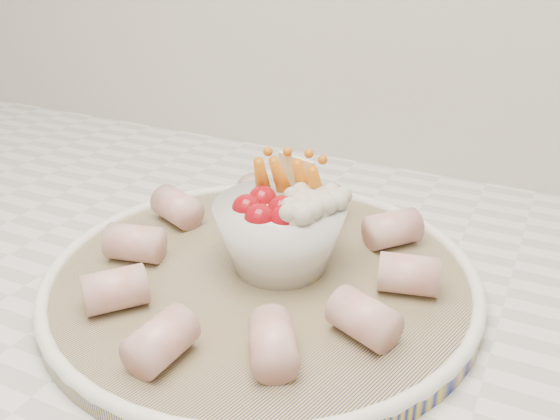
% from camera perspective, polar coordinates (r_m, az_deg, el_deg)
% --- Properties ---
extents(serving_platter, '(0.47, 0.47, 0.02)m').
position_cam_1_polar(serving_platter, '(0.56, -1.67, -6.21)').
color(serving_platter, navy).
rests_on(serving_platter, kitchen_counter).
extents(veggie_bowl, '(0.12, 0.12, 0.10)m').
position_cam_1_polar(veggie_bowl, '(0.55, 0.24, -1.69)').
color(veggie_bowl, silver).
rests_on(veggie_bowl, serving_platter).
extents(cured_meat_rolls, '(0.31, 0.31, 0.03)m').
position_cam_1_polar(cured_meat_rolls, '(0.55, -1.74, -4.32)').
color(cured_meat_rolls, '#BE5A57').
rests_on(cured_meat_rolls, serving_platter).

